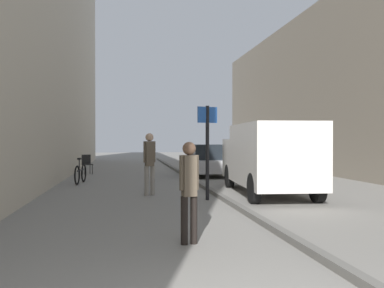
{
  "coord_description": "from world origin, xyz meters",
  "views": [
    {
      "loc": [
        -1.06,
        -2.84,
        1.66
      ],
      "look_at": [
        0.89,
        9.21,
        1.54
      ],
      "focal_mm": 38.04,
      "sensor_mm": 36.0,
      "label": 1
    }
  ],
  "objects_px": {
    "pedestrian_mid_block": "(189,185)",
    "cafe_chair_near_window": "(87,163)",
    "parked_car": "(207,160)",
    "street_sign_post": "(207,144)",
    "bicycle_leaning": "(81,173)",
    "pedestrian_main_foreground": "(149,159)",
    "delivery_van": "(268,156)"
  },
  "relations": [
    {
      "from": "pedestrian_mid_block",
      "to": "cafe_chair_near_window",
      "type": "relative_size",
      "value": 1.73
    },
    {
      "from": "parked_car",
      "to": "street_sign_post",
      "type": "distance_m",
      "value": 7.92
    },
    {
      "from": "bicycle_leaning",
      "to": "cafe_chair_near_window",
      "type": "bearing_deg",
      "value": 99.47
    },
    {
      "from": "pedestrian_main_foreground",
      "to": "cafe_chair_near_window",
      "type": "relative_size",
      "value": 1.98
    },
    {
      "from": "pedestrian_mid_block",
      "to": "bicycle_leaning",
      "type": "xyz_separation_m",
      "value": [
        -2.7,
        9.55,
        -0.56
      ]
    },
    {
      "from": "delivery_van",
      "to": "street_sign_post",
      "type": "height_order",
      "value": "street_sign_post"
    },
    {
      "from": "pedestrian_mid_block",
      "to": "delivery_van",
      "type": "distance_m",
      "value": 6.38
    },
    {
      "from": "delivery_van",
      "to": "bicycle_leaning",
      "type": "relative_size",
      "value": 3.01
    },
    {
      "from": "parked_car",
      "to": "pedestrian_mid_block",
      "type": "bearing_deg",
      "value": -101.87
    },
    {
      "from": "pedestrian_main_foreground",
      "to": "cafe_chair_near_window",
      "type": "distance_m",
      "value": 8.57
    },
    {
      "from": "street_sign_post",
      "to": "bicycle_leaning",
      "type": "bearing_deg",
      "value": -68.42
    },
    {
      "from": "cafe_chair_near_window",
      "to": "pedestrian_main_foreground",
      "type": "bearing_deg",
      "value": 85.08
    },
    {
      "from": "cafe_chair_near_window",
      "to": "street_sign_post",
      "type": "bearing_deg",
      "value": 91.24
    },
    {
      "from": "pedestrian_mid_block",
      "to": "street_sign_post",
      "type": "distance_m",
      "value": 4.82
    },
    {
      "from": "street_sign_post",
      "to": "bicycle_leaning",
      "type": "relative_size",
      "value": 1.47
    },
    {
      "from": "parked_car",
      "to": "bicycle_leaning",
      "type": "distance_m",
      "value": 6.16
    },
    {
      "from": "parked_car",
      "to": "street_sign_post",
      "type": "bearing_deg",
      "value": -100.52
    },
    {
      "from": "pedestrian_mid_block",
      "to": "bicycle_leaning",
      "type": "distance_m",
      "value": 9.94
    },
    {
      "from": "parked_car",
      "to": "bicycle_leaning",
      "type": "bearing_deg",
      "value": -152.16
    },
    {
      "from": "delivery_van",
      "to": "parked_car",
      "type": "distance_m",
      "value": 6.91
    },
    {
      "from": "cafe_chair_near_window",
      "to": "delivery_van",
      "type": "bearing_deg",
      "value": 103.46
    },
    {
      "from": "parked_car",
      "to": "street_sign_post",
      "type": "xyz_separation_m",
      "value": [
        -1.55,
        -7.73,
        0.83
      ]
    },
    {
      "from": "bicycle_leaning",
      "to": "cafe_chair_near_window",
      "type": "xyz_separation_m",
      "value": [
        -0.17,
        4.41,
        0.17
      ]
    },
    {
      "from": "pedestrian_mid_block",
      "to": "cafe_chair_near_window",
      "type": "bearing_deg",
      "value": 90.78
    },
    {
      "from": "pedestrian_main_foreground",
      "to": "delivery_van",
      "type": "xyz_separation_m",
      "value": [
        3.57,
        -0.34,
        0.09
      ]
    },
    {
      "from": "pedestrian_main_foreground",
      "to": "delivery_van",
      "type": "bearing_deg",
      "value": -18.55
    },
    {
      "from": "pedestrian_main_foreground",
      "to": "bicycle_leaning",
      "type": "bearing_deg",
      "value": 109.53
    },
    {
      "from": "delivery_van",
      "to": "cafe_chair_near_window",
      "type": "bearing_deg",
      "value": 130.18
    },
    {
      "from": "pedestrian_mid_block",
      "to": "delivery_van",
      "type": "relative_size",
      "value": 0.31
    },
    {
      "from": "delivery_van",
      "to": "bicycle_leaning",
      "type": "distance_m",
      "value": 7.28
    },
    {
      "from": "pedestrian_main_foreground",
      "to": "pedestrian_mid_block",
      "type": "height_order",
      "value": "pedestrian_main_foreground"
    },
    {
      "from": "pedestrian_main_foreground",
      "to": "bicycle_leaning",
      "type": "relative_size",
      "value": 1.05
    }
  ]
}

